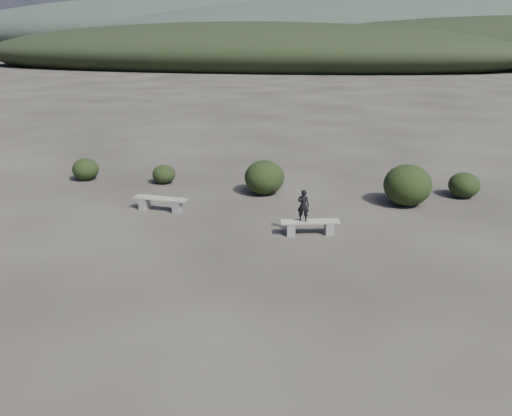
# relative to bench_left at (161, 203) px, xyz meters

# --- Properties ---
(ground) EXTENTS (1200.00, 1200.00, 0.00)m
(ground) POSITION_rel_bench_left_xyz_m (3.96, -5.54, -0.30)
(ground) COLOR #2B2721
(ground) RESTS_ON ground
(bench_left) EXTENTS (1.96, 0.49, 0.49)m
(bench_left) POSITION_rel_bench_left_xyz_m (0.00, 0.00, 0.00)
(bench_left) COLOR gray
(bench_left) RESTS_ON ground
(bench_right) EXTENTS (1.87, 0.90, 0.46)m
(bench_right) POSITION_rel_bench_left_xyz_m (5.49, -1.04, -0.02)
(bench_right) COLOR gray
(bench_right) RESTS_ON ground
(seated_person) EXTENTS (0.38, 0.26, 1.02)m
(seated_person) POSITION_rel_bench_left_xyz_m (5.26, -1.11, 0.68)
(seated_person) COLOR black
(seated_person) RESTS_ON bench_right
(shrub_a) EXTENTS (0.97, 0.97, 0.79)m
(shrub_a) POSITION_rel_bench_left_xyz_m (-1.30, 3.34, 0.10)
(shrub_a) COLOR black
(shrub_a) RESTS_ON ground
(shrub_b) EXTENTS (1.57, 1.57, 1.35)m
(shrub_b) POSITION_rel_bench_left_xyz_m (3.17, 2.84, 0.38)
(shrub_b) COLOR black
(shrub_b) RESTS_ON ground
(shrub_d) EXTENTS (1.74, 1.74, 1.52)m
(shrub_d) POSITION_rel_bench_left_xyz_m (8.56, 2.70, 0.46)
(shrub_d) COLOR black
(shrub_d) RESTS_ON ground
(shrub_e) EXTENTS (1.17, 1.17, 0.98)m
(shrub_e) POSITION_rel_bench_left_xyz_m (10.76, 4.18, 0.19)
(shrub_e) COLOR black
(shrub_e) RESTS_ON ground
(shrub_f) EXTENTS (1.12, 1.12, 0.94)m
(shrub_f) POSITION_rel_bench_left_xyz_m (-4.82, 3.06, 0.18)
(shrub_f) COLOR black
(shrub_f) RESTS_ON ground
(mountain_ridges) EXTENTS (500.00, 400.00, 56.00)m
(mountain_ridges) POSITION_rel_bench_left_xyz_m (-3.52, 333.52, 10.54)
(mountain_ridges) COLOR black
(mountain_ridges) RESTS_ON ground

